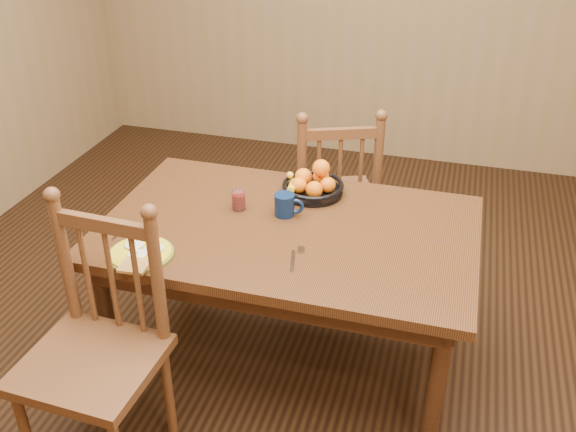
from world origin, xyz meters
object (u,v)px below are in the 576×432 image
(chair_near, at_px, (96,351))
(fruit_bowl, at_px, (313,184))
(chair_far, at_px, (333,199))
(dining_table, at_px, (288,243))
(coffee_mug, at_px, (285,205))
(breakfast_plate, at_px, (141,254))

(chair_near, relative_size, fruit_bowl, 3.69)
(chair_far, xyz_separation_m, fruit_bowl, (-0.01, -0.42, 0.29))
(chair_near, distance_m, fruit_bowl, 1.21)
(dining_table, xyz_separation_m, chair_far, (0.04, 0.74, -0.16))
(coffee_mug, height_order, fruit_bowl, fruit_bowl)
(chair_far, relative_size, coffee_mug, 7.76)
(breakfast_plate, relative_size, coffee_mug, 2.17)
(chair_far, height_order, coffee_mug, chair_far)
(breakfast_plate, bearing_deg, chair_far, 64.11)
(chair_near, bearing_deg, breakfast_plate, 84.15)
(dining_table, distance_m, chair_near, 0.91)
(chair_far, xyz_separation_m, chair_near, (-0.59, -1.45, 0.02))
(chair_far, relative_size, fruit_bowl, 3.58)
(coffee_mug, bearing_deg, fruit_bowl, 73.60)
(fruit_bowl, bearing_deg, dining_table, -95.37)
(breakfast_plate, distance_m, fruit_bowl, 0.88)
(dining_table, height_order, coffee_mug, coffee_mug)
(dining_table, distance_m, chair_far, 0.76)
(chair_near, bearing_deg, coffee_mug, 60.01)
(dining_table, relative_size, chair_far, 1.54)
(coffee_mug, bearing_deg, dining_table, -67.70)
(dining_table, relative_size, chair_near, 1.50)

